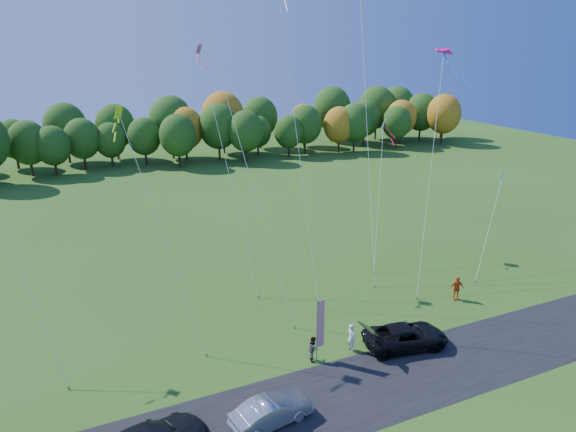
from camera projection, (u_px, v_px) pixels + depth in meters
name	position (u px, v px, depth m)	size (l,w,h in m)	color
ground	(328.00, 352.00, 31.62)	(160.00, 160.00, 0.00)	#2D5215
asphalt_strip	(363.00, 389.00, 28.16)	(90.00, 6.00, 0.01)	black
tree_line	(157.00, 167.00, 79.11)	(116.00, 12.00, 10.00)	#1E4711
black_suv	(406.00, 336.00, 31.93)	(2.45, 5.32, 1.48)	black
silver_sedan	(271.00, 411.00, 25.46)	(1.48, 4.24, 1.40)	#AFAFB4
person_tailgate_a	(351.00, 337.00, 31.48)	(0.67, 0.44, 1.83)	white
person_tailgate_b	(313.00, 348.00, 30.59)	(0.75, 0.59, 1.55)	gray
person_east	(457.00, 288.00, 37.79)	(1.08, 0.45, 1.84)	#D94D14
feather_flag	(320.00, 323.00, 30.05)	(0.54, 0.13, 4.07)	#999999
kite_delta_blue	(225.00, 92.00, 33.30)	(6.49, 12.36, 31.21)	#4C3F33
kite_parafoil_orange	(365.00, 95.00, 41.47)	(6.07, 12.59, 28.57)	#4C3F33
kite_delta_red	(290.00, 70.00, 35.83)	(2.70, 9.16, 25.19)	#4C3F33
kite_parafoil_rainbow	(431.00, 167.00, 40.29)	(8.95, 8.73, 18.02)	#4C3F33
kite_diamond_yellow	(163.00, 235.00, 30.49)	(3.74, 5.89, 14.98)	#4C3F33
kite_diamond_green	(21.00, 272.00, 28.41)	(3.59, 6.88, 12.38)	#4C3F33
kite_diamond_white	(379.00, 195.00, 43.47)	(4.54, 6.08, 12.24)	#4C3F33
kite_diamond_pink	(228.00, 171.00, 38.48)	(2.12, 8.25, 18.35)	#4C3F33
kite_diamond_blue_low	(489.00, 227.00, 42.24)	(6.04, 4.30, 7.86)	#4C3F33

